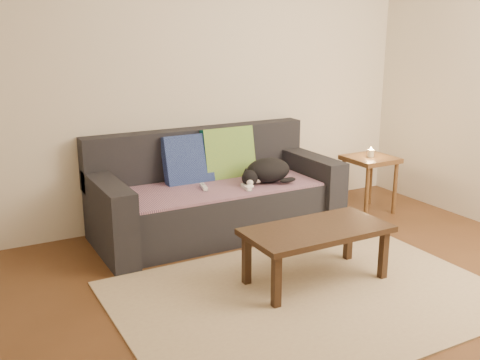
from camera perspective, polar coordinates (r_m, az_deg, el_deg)
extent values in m
plane|color=brown|center=(3.76, 8.32, -12.55)|extent=(4.50, 4.50, 0.00)
cube|color=beige|center=(5.08, -4.91, 10.25)|extent=(4.50, 0.04, 2.60)
cube|color=#232328|center=(4.86, -2.22, -3.12)|extent=(1.70, 0.78, 0.42)
cube|color=#232328|center=(5.09, -4.28, 2.80)|extent=(2.10, 0.18, 0.45)
cube|color=#232328|center=(4.51, -13.12, -3.80)|extent=(0.20, 0.90, 0.60)
cube|color=#232328|center=(5.30, 7.00, -0.61)|extent=(0.20, 0.90, 0.60)
cube|color=#3F2B50|center=(4.77, -2.14, -0.68)|extent=(1.66, 0.74, 0.02)
cube|color=#131D52|center=(4.88, -5.34, 2.05)|extent=(0.43, 0.21, 0.44)
cube|color=#0D544A|center=(5.04, -1.24, 2.56)|extent=(0.49, 0.22, 0.50)
ellipsoid|color=black|center=(4.86, 2.88, 1.00)|extent=(0.48, 0.43, 0.21)
sphere|color=black|center=(4.73, 1.00, 0.19)|extent=(0.18, 0.18, 0.14)
sphere|color=white|center=(4.68, 1.02, -0.25)|extent=(0.07, 0.07, 0.06)
ellipsoid|color=black|center=(4.81, 4.88, -0.01)|extent=(0.17, 0.11, 0.05)
cube|color=white|center=(4.68, -3.72, -0.70)|extent=(0.07, 0.15, 0.03)
cube|color=white|center=(4.66, 0.63, -0.75)|extent=(0.05, 0.15, 0.03)
cube|color=brown|center=(5.50, 13.10, 2.09)|extent=(0.44, 0.44, 0.04)
cylinder|color=brown|center=(5.33, 12.76, -1.34)|extent=(0.04, 0.04, 0.50)
cylinder|color=brown|center=(5.56, 15.46, -0.83)|extent=(0.04, 0.04, 0.50)
cylinder|color=brown|center=(5.58, 10.42, -0.45)|extent=(0.04, 0.04, 0.50)
cylinder|color=brown|center=(5.80, 13.10, 0.01)|extent=(0.04, 0.04, 0.50)
cylinder|color=beige|center=(5.49, 13.14, 2.67)|extent=(0.06, 0.06, 0.07)
sphere|color=#FFBF59|center=(5.48, 13.17, 3.12)|extent=(0.02, 0.02, 0.02)
cube|color=tan|center=(3.86, 6.97, -11.59)|extent=(2.50, 1.80, 0.01)
cube|color=#321E13|center=(3.93, 7.81, -5.09)|extent=(1.02, 0.51, 0.04)
cube|color=#321E13|center=(3.62, 3.71, -10.28)|extent=(0.05, 0.05, 0.37)
cube|color=#321E13|center=(4.14, 14.36, -7.40)|extent=(0.05, 0.05, 0.37)
cube|color=#321E13|center=(3.93, 0.67, -8.15)|extent=(0.05, 0.05, 0.37)
cube|color=#321E13|center=(4.40, 10.95, -5.76)|extent=(0.05, 0.05, 0.37)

